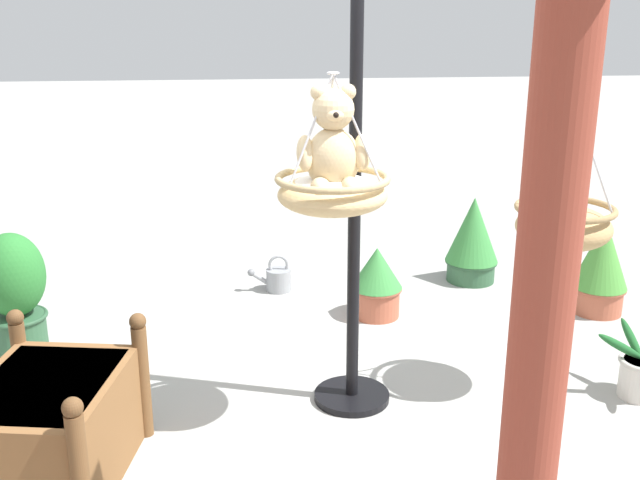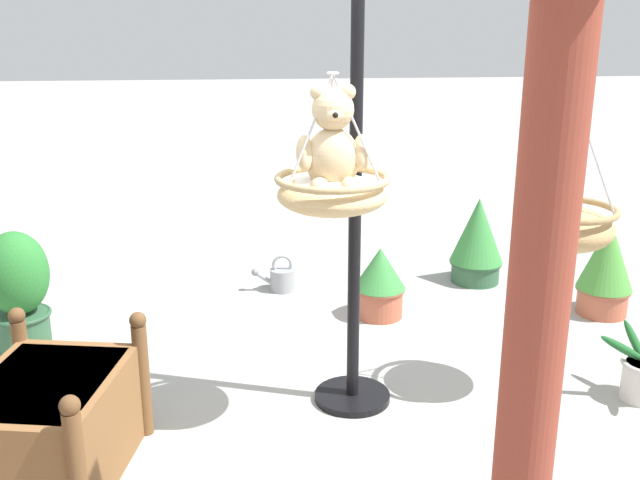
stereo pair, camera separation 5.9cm
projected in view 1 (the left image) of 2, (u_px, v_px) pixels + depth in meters
ground_plane at (313, 411)px, 4.26m from camera, size 40.00×40.00×0.00m
display_pole_central at (353, 273)px, 4.16m from camera, size 0.44×0.44×2.51m
hanging_basket_with_teddy at (333, 191)px, 3.74m from camera, size 0.58×0.58×0.70m
teddy_bear at (333, 147)px, 3.65m from camera, size 0.36×0.32×0.53m
hanging_basket_left_high at (564, 224)px, 4.15m from camera, size 0.55×0.55×0.80m
greenhouse_pillar_far_back at (543, 308)px, 2.55m from camera, size 0.41×0.41×2.54m
wooden_planter_box at (49, 428)px, 3.56m from camera, size 0.88×1.05×0.70m
potted_plant_fern_front at (14, 293)px, 4.80m from camera, size 0.41×0.41×0.84m
potted_plant_tall_leafy at (472, 240)px, 6.17m from camera, size 0.43×0.43×0.72m
potted_plant_small_succulent at (377, 281)px, 5.49m from camera, size 0.38×0.38×0.53m
potted_plant_trailing_ivy at (601, 266)px, 5.53m from camera, size 0.40×0.40×0.73m
watering_can at (277, 279)px, 6.03m from camera, size 0.35×0.20×0.30m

